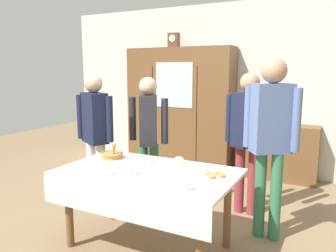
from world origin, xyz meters
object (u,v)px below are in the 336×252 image
Objects in this scene: person_behind_table_left at (248,130)px; person_beside_shelf at (95,128)px; spoon_center at (156,181)px; dining_table at (146,183)px; book_stack at (280,121)px; pastry_plate at (215,176)px; tea_cup_far_left at (131,172)px; person_near_right_end at (148,130)px; person_behind_table_right at (271,131)px; mantel_clock at (174,40)px; spoon_near_left at (165,170)px; wall_cabinet at (180,108)px; tea_cup_mid_left at (185,187)px; bread_basket at (112,155)px; spoon_mid_right at (187,176)px; tea_cup_near_right at (107,172)px; bookshelf_low at (278,152)px; tea_cup_near_left at (147,160)px; tea_cup_far_right at (179,161)px.

person_behind_table_left reaches higher than person_beside_shelf.
dining_table is at bearing 139.28° from spoon_center.
book_stack reaches higher than pastry_plate.
book_stack is at bearing 74.20° from tea_cup_far_left.
person_near_right_end is 0.89× the size of person_behind_table_right.
spoon_near_left is (1.16, -2.47, -1.38)m from mantel_clock.
person_behind_table_left is 0.92× the size of person_behind_table_right.
spoon_near_left is 0.08× the size of person_near_right_end.
wall_cabinet is at bearing 85.53° from person_beside_shelf.
bread_basket is (-1.06, 0.50, 0.01)m from tea_cup_mid_left.
tea_cup_mid_left is at bearing -94.12° from book_stack.
mantel_clock reaches higher than tea_cup_far_left.
tea_cup_far_left is 0.49m from spoon_mid_right.
book_stack is 0.12× the size of person_behind_table_right.
tea_cup_near_right is at bearing -108.75° from book_stack.
tea_cup_far_left is at bearing -37.89° from bread_basket.
book_stack is at bearing 1.68° from mantel_clock.
person_near_right_end is (-1.21, -1.78, 0.52)m from bookshelf_low.
bread_basket reaches higher than spoon_near_left.
tea_cup_near_right is 1.09× the size of spoon_near_left.
tea_cup_far_left reaches higher than spoon_center.
bread_basket is (0.47, -2.35, -1.35)m from mantel_clock.
tea_cup_near_left is 1.01m from person_beside_shelf.
bookshelf_low is 0.64× the size of person_behind_table_right.
person_near_right_end is (0.53, -1.72, -1.18)m from mantel_clock.
person_near_right_end reaches higher than spoon_mid_right.
bookshelf_low is 0.71× the size of person_beside_shelf.
wall_cabinet is 2.05m from person_behind_table_left.
spoon_center is 0.29m from spoon_mid_right.
tea_cup_near_left and tea_cup_mid_left have the same top height.
person_behind_table_right is at bearing 25.20° from tea_cup_far_right.
tea_cup_near_right reaches higher than spoon_mid_right.
pastry_plate is (-0.12, -2.51, -0.14)m from book_stack.
spoon_mid_right is at bearing 7.49° from dining_table.
bread_basket reaches higher than tea_cup_mid_left.
tea_cup_near_left reaches higher than spoon_center.
mantel_clock is 0.15× the size of person_beside_shelf.
tea_cup_far_right is at bearing 126.16° from spoon_mid_right.
dining_table is at bearing -28.96° from person_beside_shelf.
bookshelf_low is at bearing 62.14° from bread_basket.
person_behind_table_right reaches higher than spoon_mid_right.
person_beside_shelf reaches higher than book_stack.
mantel_clock reaches higher than pastry_plate.
book_stack reaches higher than bread_basket.
tea_cup_near_right reaches higher than pastry_plate.
person_behind_table_left reaches higher than tea_cup_near_left.
person_beside_shelf is at bearing -175.93° from person_behind_table_right.
spoon_near_left is 1.30m from person_beside_shelf.
person_near_right_end is (-0.42, 1.01, 0.17)m from tea_cup_far_left.
person_beside_shelf is at bearing 151.63° from tea_cup_mid_left.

